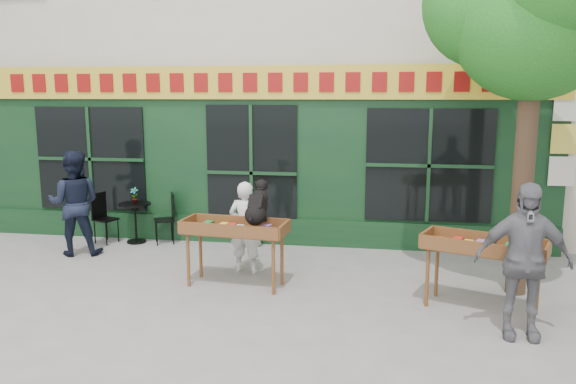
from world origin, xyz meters
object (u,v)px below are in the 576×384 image
Objects in this scene: book_cart_right at (484,250)px; woman at (245,227)px; dog at (257,201)px; man_right at (523,261)px; man_left at (74,203)px; book_cart_center at (235,231)px; bistro_table at (135,215)px.

woman is at bearing -176.05° from book_cart_right.
man_right is (3.36, -1.13, -0.38)m from dog.
man_right is at bearing 145.67° from man_left.
man_left reaches higher than dog.
dog is 0.33× the size of man_left.
book_cart_center is at bearing -165.65° from book_cart_right.
book_cart_center is 2.59× the size of dog.
man_left is at bearing 166.01° from book_cart_center.
book_cart_center is at bearing 177.82° from dog.
man_left reaches higher than book_cart_center.
book_cart_right is (3.06, -0.38, -0.47)m from dog.
dog reaches higher than bistro_table.
dog is at bearing 122.51° from woman.
bistro_table is 1.20m from man_left.
man_left is (-3.53, 1.20, -0.37)m from dog.
dog is 3.56m from man_right.
book_cart_right is at bearing 168.43° from woman.
bistro_table is (-2.48, 1.40, -0.19)m from woman.
man_left is (-3.18, 0.50, 0.19)m from woman.
book_cart_right is (3.41, -1.08, 0.09)m from woman.
man_right is at bearing -12.59° from dog.
dog is at bearing -36.63° from bistro_table.
woman is at bearing 155.36° from man_left.
man_right is 1.00× the size of man_left.
woman is (0.00, 0.65, -0.09)m from book_cart_center.
book_cart_center is 3.89m from man_right.
dog is 0.41× the size of woman.
man_left is (-6.89, 2.33, 0.00)m from man_right.
man_right reaches higher than book_cart_right.
man_left reaches higher than bistro_table.
book_cart_center is at bearing 95.95° from woman.
book_cart_center is 0.85× the size of man_right.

